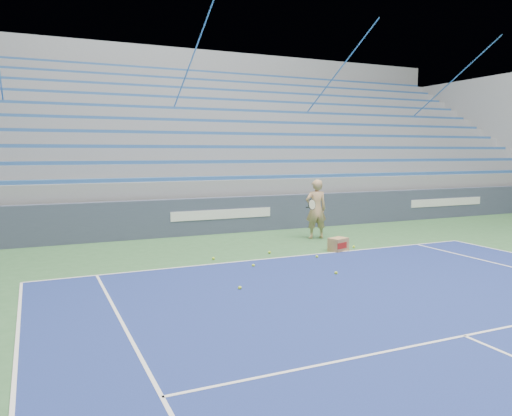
{
  "coord_description": "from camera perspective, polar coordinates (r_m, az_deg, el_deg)",
  "views": [
    {
      "loc": [
        -5.21,
        1.65,
        2.47
      ],
      "look_at": [
        -0.38,
        12.38,
        1.15
      ],
      "focal_mm": 35.0,
      "sensor_mm": 36.0,
      "label": 1
    }
  ],
  "objects": [
    {
      "name": "tennis_ball_1",
      "position": [
        11.59,
        -4.89,
        -5.76
      ],
      "size": [
        0.07,
        0.07,
        0.07
      ],
      "primitive_type": "sphere",
      "color": "#C4EF30",
      "rests_on": "ground"
    },
    {
      "name": "tennis_ball_5",
      "position": [
        13.19,
        11.11,
        -4.36
      ],
      "size": [
        0.07,
        0.07,
        0.07
      ],
      "primitive_type": "sphere",
      "color": "#C4EF30",
      "rests_on": "ground"
    },
    {
      "name": "ball_box",
      "position": [
        12.69,
        9.38,
        -4.14
      ],
      "size": [
        0.53,
        0.46,
        0.33
      ],
      "color": "#A57E50",
      "rests_on": "ground"
    },
    {
      "name": "tennis_ball_6",
      "position": [
        11.83,
        6.98,
        -5.53
      ],
      "size": [
        0.07,
        0.07,
        0.07
      ],
      "primitive_type": "sphere",
      "color": "#C4EF30",
      "rests_on": "ground"
    },
    {
      "name": "tennis_ball_2",
      "position": [
        9.11,
        -1.87,
        -9.11
      ],
      "size": [
        0.07,
        0.07,
        0.07
      ],
      "primitive_type": "sphere",
      "color": "#C4EF30",
      "rests_on": "ground"
    },
    {
      "name": "tennis_ball_7",
      "position": [
        12.77,
        9.88,
        -4.69
      ],
      "size": [
        0.07,
        0.07,
        0.07
      ],
      "primitive_type": "sphere",
      "color": "#C4EF30",
      "rests_on": "ground"
    },
    {
      "name": "bleachers",
      "position": [
        20.62,
        -9.62,
        5.99
      ],
      "size": [
        31.0,
        9.15,
        7.3
      ],
      "color": "gray",
      "rests_on": "ground"
    },
    {
      "name": "tennis_ball_0",
      "position": [
        10.31,
        9.13,
        -7.35
      ],
      "size": [
        0.07,
        0.07,
        0.07
      ],
      "primitive_type": "sphere",
      "color": "#C4EF30",
      "rests_on": "ground"
    },
    {
      "name": "tennis_ball_3",
      "position": [
        12.24,
        1.55,
        -5.08
      ],
      "size": [
        0.07,
        0.07,
        0.07
      ],
      "primitive_type": "sphere",
      "color": "#C4EF30",
      "rests_on": "ground"
    },
    {
      "name": "tennis_ball_4",
      "position": [
        10.85,
        -0.3,
        -6.58
      ],
      "size": [
        0.07,
        0.07,
        0.07
      ],
      "primitive_type": "sphere",
      "color": "#C4EF30",
      "rests_on": "ground"
    },
    {
      "name": "sponsor_barrier",
      "position": [
        15.28,
        -4.06,
        -0.84
      ],
      "size": [
        30.0,
        0.32,
        1.1
      ],
      "color": "#3A4259",
      "rests_on": "ground"
    },
    {
      "name": "tennis_player",
      "position": [
        14.36,
        6.87,
        -0.12
      ],
      "size": [
        0.95,
        0.88,
        1.7
      ],
      "color": "tan",
      "rests_on": "ground"
    }
  ]
}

